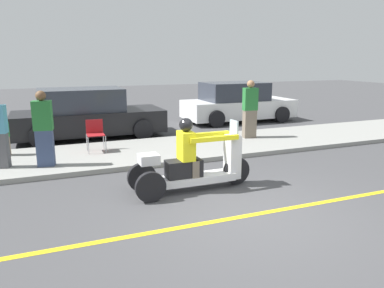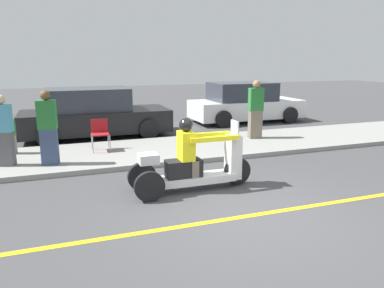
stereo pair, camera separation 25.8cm
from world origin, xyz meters
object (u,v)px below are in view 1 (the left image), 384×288
(spectator_end_of_line, at_px, (4,137))
(parked_car_lot_far, at_px, (237,103))
(folding_chair_set_back, at_px, (95,132))
(parked_car_lot_right, at_px, (87,115))
(spectator_with_child, at_px, (44,130))
(motorcycle_trike, at_px, (192,165))
(spectator_by_tree, at_px, (250,110))

(spectator_end_of_line, height_order, parked_car_lot_far, parked_car_lot_far)
(folding_chair_set_back, distance_m, parked_car_lot_right, 2.42)
(spectator_with_child, distance_m, parked_car_lot_right, 3.71)
(spectator_end_of_line, bearing_deg, parked_car_lot_far, 20.24)
(spectator_with_child, bearing_deg, parked_car_lot_right, 68.82)
(folding_chair_set_back, xyz_separation_m, parked_car_lot_right, (0.08, 2.42, 0.12))
(motorcycle_trike, relative_size, parked_car_lot_right, 0.53)
(spectator_end_of_line, distance_m, parked_car_lot_far, 8.88)
(spectator_by_tree, bearing_deg, folding_chair_set_back, 179.23)
(spectator_end_of_line, relative_size, spectator_with_child, 0.58)
(parked_car_lot_right, height_order, parked_car_lot_far, parked_car_lot_right)
(folding_chair_set_back, bearing_deg, spectator_by_tree, -0.77)
(motorcycle_trike, relative_size, parked_car_lot_far, 0.55)
(spectator_with_child, relative_size, parked_car_lot_right, 0.37)
(spectator_end_of_line, height_order, parked_car_lot_right, parked_car_lot_right)
(spectator_end_of_line, relative_size, parked_car_lot_far, 0.22)
(parked_car_lot_right, bearing_deg, spectator_by_tree, -28.43)
(spectator_with_child, height_order, folding_chair_set_back, spectator_with_child)
(spectator_by_tree, bearing_deg, spectator_end_of_line, 176.50)
(spectator_end_of_line, height_order, folding_chair_set_back, spectator_end_of_line)
(spectator_with_child, relative_size, spectator_by_tree, 0.97)
(spectator_with_child, relative_size, parked_car_lot_far, 0.38)
(folding_chair_set_back, height_order, parked_car_lot_right, parked_car_lot_right)
(motorcycle_trike, xyz_separation_m, spectator_end_of_line, (-3.55, 3.86, 0.09))
(spectator_with_child, bearing_deg, spectator_end_of_line, 123.78)
(spectator_with_child, xyz_separation_m, parked_car_lot_right, (1.34, 3.45, -0.20))
(spectator_end_of_line, height_order, spectator_with_child, spectator_with_child)
(spectator_with_child, bearing_deg, parked_car_lot_far, 31.12)
(motorcycle_trike, distance_m, spectator_end_of_line, 5.24)
(folding_chair_set_back, xyz_separation_m, parked_car_lot_far, (6.14, 3.43, 0.12))
(spectator_end_of_line, bearing_deg, spectator_by_tree, -3.50)
(spectator_end_of_line, bearing_deg, folding_chair_set_back, -9.23)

